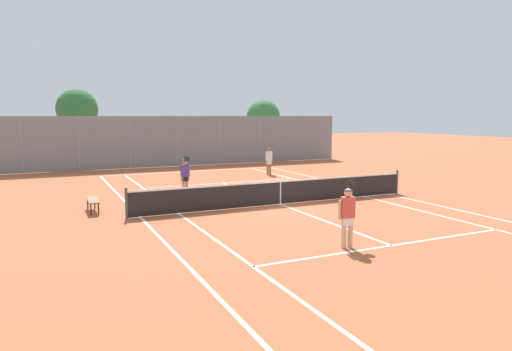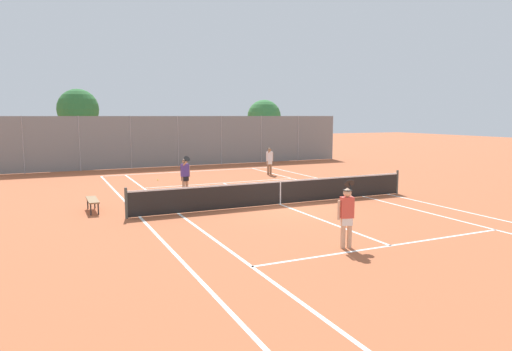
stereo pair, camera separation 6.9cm
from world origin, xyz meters
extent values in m
plane|color=#B25B38|center=(0.00, 0.00, 0.00)|extent=(120.00, 120.00, 0.00)
cube|color=silver|center=(0.00, 11.90, 0.00)|extent=(11.00, 0.10, 0.01)
cube|color=silver|center=(-5.50, 0.00, 0.00)|extent=(0.10, 23.80, 0.01)
cube|color=silver|center=(5.50, 0.00, 0.00)|extent=(0.10, 23.80, 0.01)
cube|color=silver|center=(-4.13, 0.00, 0.00)|extent=(0.10, 23.80, 0.01)
cube|color=silver|center=(4.13, 0.00, 0.00)|extent=(0.10, 23.80, 0.01)
cube|color=silver|center=(0.00, -6.40, 0.00)|extent=(8.26, 0.10, 0.01)
cube|color=silver|center=(0.00, 6.40, 0.00)|extent=(8.26, 0.10, 0.01)
cube|color=silver|center=(0.00, 0.00, 0.00)|extent=(0.10, 12.80, 0.01)
cylinder|color=#474C47|center=(-5.95, 0.00, 0.53)|extent=(0.10, 0.10, 1.07)
cylinder|color=#474C47|center=(5.95, 0.00, 0.53)|extent=(0.10, 0.10, 1.07)
cube|color=black|center=(0.00, 0.00, 0.46)|extent=(11.90, 0.02, 0.89)
cube|color=white|center=(0.00, 0.00, 0.92)|extent=(11.90, 0.03, 0.06)
cube|color=white|center=(0.00, 0.00, 0.44)|extent=(0.05, 0.03, 0.89)
cylinder|color=#D8A884|center=(-1.31, -6.03, 0.41)|extent=(0.13, 0.13, 0.82)
cylinder|color=#D8A884|center=(-1.13, -6.08, 0.41)|extent=(0.13, 0.13, 0.82)
cube|color=white|center=(-1.22, -6.06, 0.74)|extent=(0.32, 0.24, 0.24)
cube|color=#D84C3F|center=(-1.22, -6.06, 1.10)|extent=(0.38, 0.28, 0.56)
sphere|color=#D8A884|center=(-1.22, -6.06, 1.49)|extent=(0.22, 0.22, 0.22)
cylinder|color=black|center=(-1.22, -6.06, 1.56)|extent=(0.23, 0.23, 0.02)
cylinder|color=#D8A884|center=(-1.43, -6.00, 1.04)|extent=(0.08, 0.08, 0.52)
cylinder|color=#D8A884|center=(-1.06, -5.95, 1.39)|extent=(0.19, 0.46, 0.35)
cylinder|color=black|center=(-0.87, -5.73, 1.55)|extent=(0.09, 0.25, 0.22)
cylinder|color=black|center=(-0.84, -5.62, 1.66)|extent=(0.32, 0.26, 0.23)
cylinder|color=tan|center=(-2.70, 3.82, 0.41)|extent=(0.13, 0.13, 0.82)
cylinder|color=tan|center=(-2.87, 3.76, 0.41)|extent=(0.13, 0.13, 0.82)
cube|color=black|center=(-2.78, 3.79, 0.74)|extent=(0.32, 0.26, 0.24)
cube|color=#4C388C|center=(-2.78, 3.79, 1.10)|extent=(0.39, 0.30, 0.56)
sphere|color=tan|center=(-2.78, 3.79, 1.49)|extent=(0.22, 0.22, 0.22)
cylinder|color=black|center=(-2.78, 3.79, 1.56)|extent=(0.23, 0.23, 0.02)
cylinder|color=tan|center=(-2.58, 3.87, 1.04)|extent=(0.08, 0.08, 0.52)
cylinder|color=tan|center=(-2.86, 3.62, 1.39)|extent=(0.23, 0.46, 0.35)
cylinder|color=black|center=(-2.89, 3.33, 1.55)|extent=(0.11, 0.25, 0.22)
cylinder|color=black|center=(-2.85, 3.22, 1.66)|extent=(0.33, 0.28, 0.23)
cylinder|color=#936B4C|center=(3.84, 8.49, 0.41)|extent=(0.13, 0.13, 0.82)
cylinder|color=#936B4C|center=(3.66, 8.47, 0.41)|extent=(0.13, 0.13, 0.82)
cube|color=white|center=(3.75, 8.48, 0.74)|extent=(0.30, 0.21, 0.24)
cube|color=white|center=(3.75, 8.48, 1.10)|extent=(0.36, 0.23, 0.56)
sphere|color=#936B4C|center=(3.75, 8.48, 1.49)|extent=(0.22, 0.22, 0.22)
cylinder|color=black|center=(3.75, 8.48, 1.56)|extent=(0.23, 0.23, 0.02)
cylinder|color=#936B4C|center=(3.97, 8.50, 1.04)|extent=(0.08, 0.08, 0.52)
cylinder|color=#936B4C|center=(3.63, 8.33, 1.39)|extent=(0.13, 0.46, 0.35)
sphere|color=#D1DB33|center=(-2.90, 8.76, 0.03)|extent=(0.07, 0.07, 0.07)
cube|color=olive|center=(-6.89, 1.68, 0.44)|extent=(0.36, 1.50, 0.05)
cylinder|color=#262626|center=(-6.76, 2.31, 0.21)|extent=(0.05, 0.05, 0.41)
cylinder|color=#262626|center=(-6.76, 1.04, 0.21)|extent=(0.05, 0.05, 0.41)
cylinder|color=#262626|center=(-7.02, 2.31, 0.21)|extent=(0.05, 0.05, 0.41)
cylinder|color=#262626|center=(-7.02, 1.04, 0.21)|extent=(0.05, 0.05, 0.41)
cylinder|color=gray|center=(-9.57, 15.17, 1.75)|extent=(0.08, 0.08, 3.49)
cylinder|color=gray|center=(-6.38, 15.17, 1.75)|extent=(0.08, 0.08, 3.49)
cylinder|color=gray|center=(-3.19, 15.17, 1.75)|extent=(0.08, 0.08, 3.49)
cylinder|color=gray|center=(0.00, 15.17, 1.75)|extent=(0.08, 0.08, 3.49)
cylinder|color=gray|center=(3.19, 15.17, 1.75)|extent=(0.08, 0.08, 3.49)
cylinder|color=gray|center=(6.38, 15.17, 1.75)|extent=(0.08, 0.08, 3.49)
cylinder|color=gray|center=(9.57, 15.17, 1.75)|extent=(0.08, 0.08, 3.49)
cylinder|color=gray|center=(12.77, 15.17, 1.75)|extent=(0.08, 0.08, 3.49)
cube|color=slate|center=(0.00, 15.17, 1.75)|extent=(25.53, 0.02, 3.45)
cylinder|color=brown|center=(-6.11, 19.01, 1.48)|extent=(0.31, 0.31, 2.96)
sphere|color=#2D6B33|center=(-6.11, 19.01, 3.95)|extent=(2.85, 2.85, 2.85)
sphere|color=#2D6B33|center=(-6.06, 18.82, 3.60)|extent=(1.68, 1.68, 1.68)
cylinder|color=brown|center=(8.48, 18.99, 1.22)|extent=(0.26, 0.26, 2.43)
sphere|color=#387A3D|center=(8.48, 18.99, 3.42)|extent=(2.81, 2.81, 2.81)
sphere|color=#387A3D|center=(8.87, 19.28, 3.07)|extent=(1.84, 1.84, 1.84)
camera|label=1|loc=(-8.41, -15.72, 3.50)|focal=32.00mm
camera|label=2|loc=(-8.35, -15.75, 3.50)|focal=32.00mm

